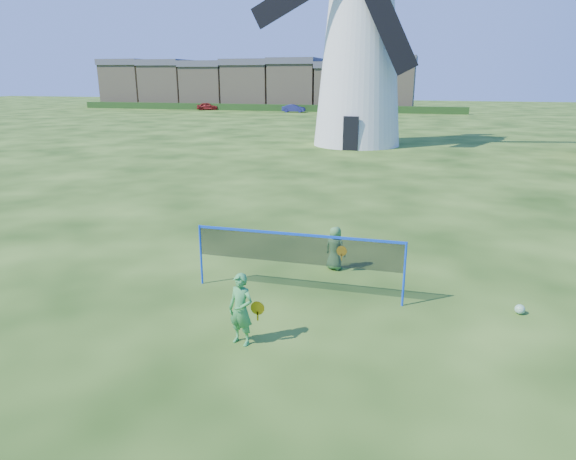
% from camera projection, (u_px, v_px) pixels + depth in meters
% --- Properties ---
extents(ground, '(220.00, 220.00, 0.00)m').
position_uv_depth(ground, '(275.00, 294.00, 12.21)').
color(ground, black).
rests_on(ground, ground).
extents(windmill, '(15.10, 6.57, 20.23)m').
position_uv_depth(windmill, '(360.00, 51.00, 37.03)').
color(windmill, white).
rests_on(windmill, ground).
extents(badminton_net, '(5.05, 0.05, 1.55)m').
position_uv_depth(badminton_net, '(297.00, 250.00, 11.89)').
color(badminton_net, blue).
rests_on(badminton_net, ground).
extents(player_girl, '(0.72, 0.47, 1.46)m').
position_uv_depth(player_girl, '(241.00, 309.00, 9.75)').
color(player_girl, green).
rests_on(player_girl, ground).
extents(player_boy, '(0.70, 0.57, 1.20)m').
position_uv_depth(player_boy, '(335.00, 248.00, 13.64)').
color(player_boy, '#478440').
rests_on(player_boy, ground).
extents(play_ball, '(0.22, 0.22, 0.22)m').
position_uv_depth(play_ball, '(520.00, 309.00, 11.16)').
color(play_ball, green).
rests_on(play_ball, ground).
extents(terraced_houses, '(53.39, 8.40, 8.15)m').
position_uv_depth(terraced_houses, '(251.00, 84.00, 83.90)').
color(terraced_houses, gray).
rests_on(terraced_houses, ground).
extents(hedge, '(62.00, 0.80, 1.00)m').
position_uv_depth(hedge, '(260.00, 107.00, 78.49)').
color(hedge, '#193814').
rests_on(hedge, ground).
extents(car_left, '(3.69, 2.47, 1.17)m').
position_uv_depth(car_left, '(208.00, 106.00, 80.16)').
color(car_left, maroon).
rests_on(car_left, ground).
extents(car_right, '(3.54, 1.41, 1.14)m').
position_uv_depth(car_right, '(294.00, 108.00, 74.95)').
color(car_right, navy).
rests_on(car_right, ground).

